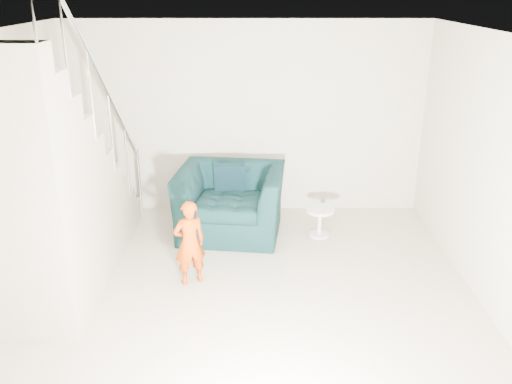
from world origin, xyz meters
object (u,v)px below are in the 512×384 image
(side_table, at_px, (320,217))
(staircase, at_px, (51,205))
(armchair, at_px, (231,201))
(toddler, at_px, (190,243))

(side_table, bearing_deg, staircase, -157.17)
(armchair, bearing_deg, staircase, -136.10)
(armchair, xyz_separation_m, toddler, (-0.39, -1.33, 0.05))
(side_table, bearing_deg, armchair, 174.20)
(toddler, bearing_deg, staircase, -22.36)
(toddler, bearing_deg, side_table, -166.50)
(staircase, bearing_deg, toddler, 1.91)
(toddler, height_order, staircase, staircase)
(toddler, height_order, side_table, toddler)
(armchair, distance_m, toddler, 1.39)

